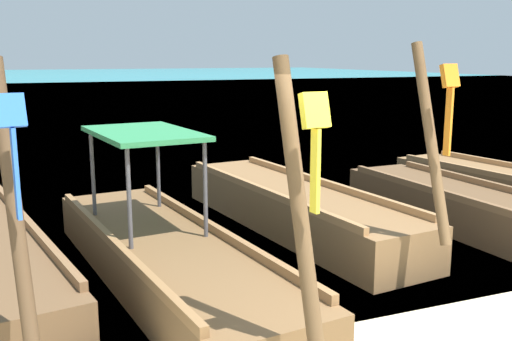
% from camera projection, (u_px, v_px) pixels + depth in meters
% --- Properties ---
extents(sea_water, '(120.00, 120.00, 0.00)m').
position_uv_depth(sea_water, '(44.00, 82.00, 60.24)').
color(sea_water, teal).
rests_on(sea_water, ground).
extents(longtail_boat_yellow_ribbon, '(1.92, 5.81, 2.64)m').
position_uv_depth(longtail_boat_yellow_ribbon, '(166.00, 256.00, 6.79)').
color(longtail_boat_yellow_ribbon, brown).
rests_on(longtail_boat_yellow_ribbon, ground).
extents(longtail_boat_orange_ribbon, '(1.79, 5.75, 2.79)m').
position_uv_depth(longtail_boat_orange_ribbon, '(294.00, 208.00, 8.95)').
color(longtail_boat_orange_ribbon, brown).
rests_on(longtail_boat_orange_ribbon, ground).
extents(longtail_boat_turquoise_ribbon, '(1.44, 6.54, 2.66)m').
position_uv_depth(longtail_boat_turquoise_ribbon, '(499.00, 219.00, 8.44)').
color(longtail_boat_turquoise_ribbon, brown).
rests_on(longtail_boat_turquoise_ribbon, ground).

